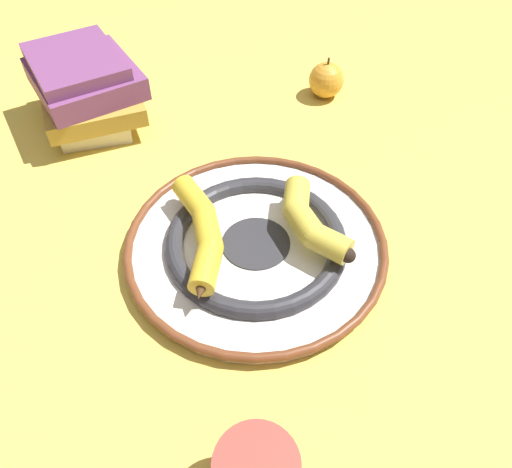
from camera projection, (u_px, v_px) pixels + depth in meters
ground_plane at (276, 268)px, 0.68m from camera, size 2.80×2.80×0.00m
decorative_bowl at (256, 244)px, 0.69m from camera, size 0.36×0.36×0.03m
banana_a at (308, 219)px, 0.67m from camera, size 0.15×0.11×0.04m
banana_b at (203, 232)px, 0.66m from camera, size 0.20×0.10×0.03m
book_stack at (87, 88)px, 0.86m from camera, size 0.25×0.24×0.12m
apple at (326, 80)px, 0.93m from camera, size 0.07×0.07×0.08m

